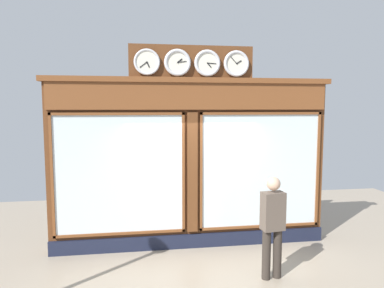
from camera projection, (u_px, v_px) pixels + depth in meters
The scene contains 2 objects.
shop_facade at pixel (191, 161), 7.06m from camera, with size 5.60×0.42×3.97m.
pedestrian at pixel (273, 223), 5.74m from camera, with size 0.39×0.27×1.69m.
Camera 1 is at (1.03, 6.79, 2.80)m, focal length 33.20 mm.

